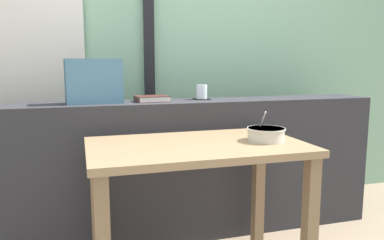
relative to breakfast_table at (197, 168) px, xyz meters
The scene contains 10 objects.
outdoor_backdrop 1.35m from the breakfast_table, 91.34° to the left, with size 4.80×0.08×2.80m, color #84B293.
curtain_left_panel 1.41m from the breakfast_table, 128.21° to the left, with size 0.56×0.06×2.50m, color silver.
window_divider_post 1.23m from the breakfast_table, 92.54° to the left, with size 0.07×0.05×2.60m, color black.
dark_console_ledge 0.58m from the breakfast_table, 92.61° to the left, with size 2.80×0.32×0.88m, color #2D2D33.
breakfast_table is the anchor object (origin of this frame).
coaster_square 0.71m from the breakfast_table, 69.95° to the left, with size 0.10×0.10×0.01m, color black.
juice_glass 0.72m from the breakfast_table, 69.95° to the left, with size 0.07×0.07×0.09m.
closed_book 0.65m from the breakfast_table, 101.48° to the left, with size 0.21×0.16×0.03m.
throw_pillow 0.83m from the breakfast_table, 129.52° to the left, with size 0.32×0.14×0.26m, color #426B84.
soup_bowl 0.39m from the breakfast_table, ahead, with size 0.19×0.19×0.15m.
Camera 1 is at (-0.52, -1.74, 1.12)m, focal length 35.45 mm.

